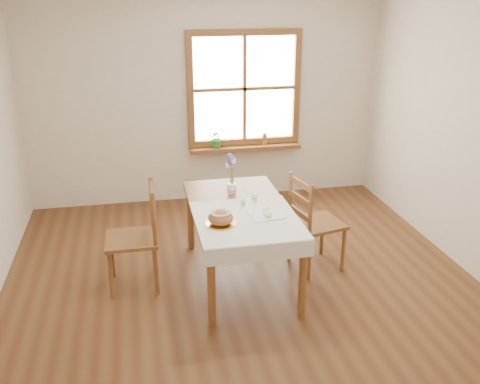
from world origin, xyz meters
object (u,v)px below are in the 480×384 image
at_px(chair_left, 131,237).
at_px(flower_vase, 232,189).
at_px(chair_right, 317,222).
at_px(dining_table, 240,215).
at_px(bread_plate, 221,224).

relative_size(chair_left, flower_vase, 10.12).
distance_m(chair_right, flower_vase, 0.91).
height_order(chair_left, flower_vase, chair_left).
height_order(chair_right, flower_vase, chair_right).
distance_m(dining_table, chair_left, 1.03).
distance_m(dining_table, flower_vase, 0.37).
relative_size(chair_right, bread_plate, 3.85).
distance_m(chair_left, flower_vase, 1.08).
distance_m(dining_table, chair_right, 0.82).
xyz_separation_m(bread_plate, flower_vase, (0.23, 0.72, 0.03)).
bearing_deg(flower_vase, chair_right, -18.22).
distance_m(bread_plate, flower_vase, 0.76).
bearing_deg(chair_left, chair_right, 90.99).
height_order(dining_table, bread_plate, bread_plate).
height_order(dining_table, flower_vase, flower_vase).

